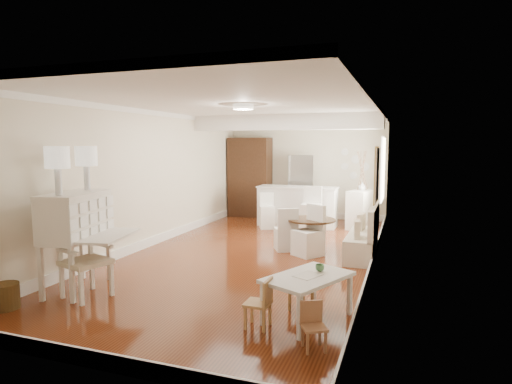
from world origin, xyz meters
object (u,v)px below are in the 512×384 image
Objects in this scene: gustavian_armchair at (86,261)px; bar_stool_right at (311,210)px; slip_chair_near at (308,231)px; wicker_basket at (6,296)px; slip_chair_far at (286,229)px; kids_chair_c at (314,326)px; fridge at (313,188)px; secretary_bureau at (76,241)px; pantry_cabinet at (250,177)px; kids_chair_a at (258,303)px; breakfast_counter at (297,206)px; kids_chair_b at (301,290)px; sideboard at (361,209)px; bar_stool_left at (267,211)px; dining_table at (311,235)px; kids_table at (308,298)px.

bar_stool_right is (1.99, 5.35, 0.04)m from gustavian_armchair.
bar_stool_right is (-0.40, 2.14, 0.07)m from slip_chair_near.
slip_chair_far is at bearing 58.60° from wicker_basket.
gustavian_armchair is at bearing 142.66° from kids_chair_c.
secretary_bureau is at bearing -106.14° from fridge.
wicker_basket is 0.14× the size of pantry_cabinet.
kids_chair_a is 0.33× the size of fridge.
kids_chair_b is at bearing -75.54° from breakfast_counter.
pantry_cabinet is at bearing 158.99° from slip_chair_near.
gustavian_armchair is 3.13× the size of wicker_basket.
secretary_bureau is at bearing -105.06° from sideboard.
pantry_cabinet is (-1.07, 1.66, 0.70)m from bar_stool_left.
gustavian_armchair is at bearing 34.01° from slip_chair_far.
wicker_basket is 7.10m from breakfast_counter.
kids_chair_b reaches higher than kids_chair_c.
wicker_basket is 7.97m from sideboard.
pantry_cabinet is at bearing 86.71° from wicker_basket.
breakfast_counter is at bearing 76.33° from kids_chair_c.
wicker_basket is 0.30× the size of bar_stool_right.
kids_chair_c is 0.51× the size of slip_chair_near.
sideboard is at bearing -140.30° from slip_chair_far.
kids_chair_c is 0.52× the size of dining_table.
slip_chair_near reaches higher than kids_table.
pantry_cabinet reaches higher than sideboard.
wicker_basket is at bearing 154.13° from kids_chair_c.
gustavian_armchair reaches higher than kids_chair_c.
pantry_cabinet is at bearing 78.15° from secretary_bureau.
dining_table is 2.67m from breakfast_counter.
kids_chair_a is 1.19× the size of kids_chair_c.
slip_chair_far is 0.38× the size of pantry_cabinet.
kids_chair_c is at bearing -77.44° from dining_table.
kids_chair_c is 0.27× the size of fridge.
kids_chair_a is 0.53× the size of bar_stool_right.
kids_chair_b is at bearing -63.89° from gustavian_armchair.
wicker_basket is (-0.68, -0.70, -0.35)m from gustavian_armchair.
secretary_bureau is 1.30× the size of bar_stool_right.
dining_table is (2.70, 3.36, -0.39)m from secretary_bureau.
gustavian_armchair is at bearing -92.84° from kids_chair_a.
bar_stool_left is (-2.20, 5.23, 0.17)m from kids_table.
wicker_basket is 4.91m from slip_chair_far.
bar_stool_left reaches higher than kids_table.
breakfast_counter reaches higher than slip_chair_far.
kids_chair_c is at bearing -41.23° from slip_chair_near.
fridge is at bearing 101.20° from dining_table.
kids_chair_b is at bearing 81.20° from slip_chair_far.
secretary_bureau is 0.62× the size of pantry_cabinet.
kids_table is 1.22× the size of bar_stool_left.
dining_table reaches higher than kids_chair_a.
fridge is at bearing 62.84° from secretary_bureau.
fridge is (-0.72, 3.90, 0.42)m from slip_chair_near.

